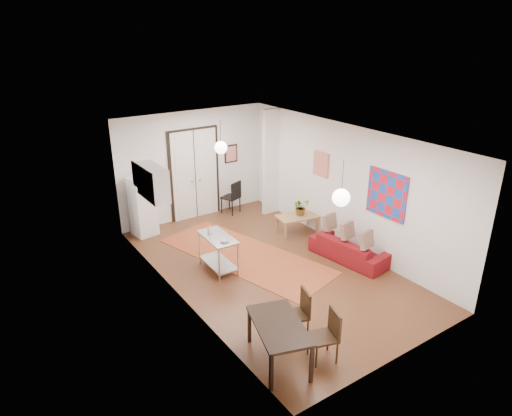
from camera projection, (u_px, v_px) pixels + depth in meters
floor at (270, 267)px, 9.95m from camera, size 7.00×7.00×0.00m
ceiling at (271, 136)px, 8.86m from camera, size 4.20×7.00×0.02m
wall_back at (193, 165)px, 12.10m from camera, size 4.20×0.02×2.90m
wall_front at (409, 278)px, 6.72m from camera, size 4.20×0.02×2.90m
wall_left at (177, 229)px, 8.32m from camera, size 0.02×7.00×2.90m
wall_right at (344, 187)px, 10.50m from camera, size 0.02×7.00×2.90m
double_doors at (195, 175)px, 12.16m from camera, size 1.44×0.06×2.50m
stub_partition at (271, 163)px, 12.33m from camera, size 0.50×0.10×2.90m
wall_cabinet at (153, 182)px, 9.39m from camera, size 0.35×1.00×0.70m
painting_popart at (387, 194)px, 9.45m from camera, size 0.05×1.00×1.00m
painting_abstract at (321, 164)px, 10.97m from camera, size 0.05×0.50×0.60m
poster_back at (231, 154)px, 12.61m from camera, size 0.40×0.03×0.50m
print_left at (137, 175)px, 9.68m from camera, size 0.03×0.44×0.54m
pendant_back at (221, 148)px, 10.64m from camera, size 0.30×0.30×0.80m
pendant_front at (341, 198)px, 7.57m from camera, size 0.30×0.30×0.80m
kilim_rug at (245, 256)px, 10.44m from camera, size 2.63×4.47×0.01m
sofa at (349, 249)px, 10.19m from camera, size 0.95×1.89×0.53m
coffee_table at (297, 218)px, 11.49m from camera, size 1.10×0.73×0.45m
potted_plant at (301, 207)px, 11.43m from camera, size 0.45×0.41×0.44m
kitchen_counter at (218, 249)px, 9.69m from camera, size 0.56×1.05×0.78m
bowl at (225, 241)px, 9.34m from camera, size 0.19×0.19×0.05m
soap_bottle at (210, 229)px, 9.72m from camera, size 0.08×0.08×0.16m
fridge at (143, 206)px, 11.25m from camera, size 0.60×0.60×1.50m
dining_table at (279, 328)px, 6.97m from camera, size 1.05×1.39×0.68m
dining_chair_near at (292, 309)px, 7.66m from camera, size 0.50×0.62×0.85m
dining_chair_far at (320, 330)px, 7.12m from camera, size 0.50×0.62×0.85m
black_side_chair at (229, 193)px, 12.71m from camera, size 0.56×0.57×0.93m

